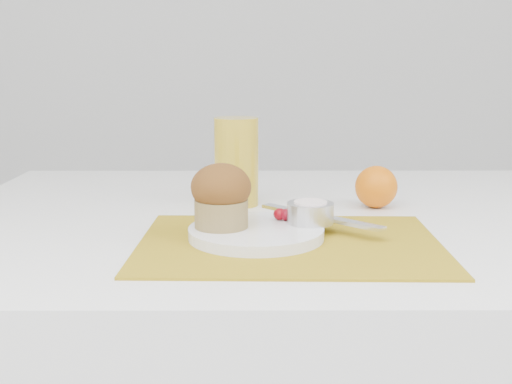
{
  "coord_description": "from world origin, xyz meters",
  "views": [
    {
      "loc": [
        -0.11,
        -0.93,
        0.99
      ],
      "look_at": [
        -0.11,
        -0.02,
        0.8
      ],
      "focal_mm": 45.0,
      "sensor_mm": 36.0,
      "label": 1
    }
  ],
  "objects_px": {
    "orange": "(376,187)",
    "muffin": "(221,195)",
    "juice_glass": "(236,162)",
    "plate": "(256,233)"
  },
  "relations": [
    {
      "from": "plate",
      "to": "juice_glass",
      "type": "relative_size",
      "value": 1.25
    },
    {
      "from": "orange",
      "to": "juice_glass",
      "type": "height_order",
      "value": "juice_glass"
    },
    {
      "from": "plate",
      "to": "muffin",
      "type": "height_order",
      "value": "muffin"
    },
    {
      "from": "plate",
      "to": "orange",
      "type": "distance_m",
      "value": 0.28
    },
    {
      "from": "orange",
      "to": "juice_glass",
      "type": "distance_m",
      "value": 0.23
    },
    {
      "from": "muffin",
      "to": "juice_glass",
      "type": "bearing_deg",
      "value": 86.13
    },
    {
      "from": "plate",
      "to": "juice_glass",
      "type": "xyz_separation_m",
      "value": [
        -0.03,
        0.22,
        0.06
      ]
    },
    {
      "from": "plate",
      "to": "muffin",
      "type": "bearing_deg",
      "value": 176.83
    },
    {
      "from": "muffin",
      "to": "orange",
      "type": "bearing_deg",
      "value": 38.5
    },
    {
      "from": "orange",
      "to": "muffin",
      "type": "height_order",
      "value": "muffin"
    }
  ]
}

